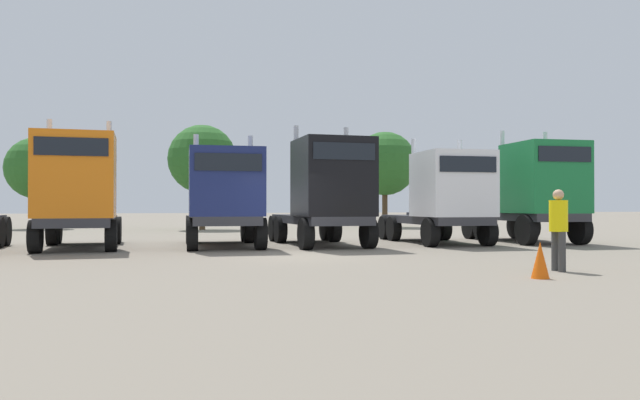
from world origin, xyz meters
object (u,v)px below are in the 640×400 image
(semi_truck_black, at_px, (328,191))
(traffic_cone_mid, at_px, (540,260))
(semi_truck_navy, at_px, (225,197))
(semi_truck_white, at_px, (445,197))
(visitor_in_hivis, at_px, (558,224))
(semi_truck_green, at_px, (537,191))
(semi_truck_orange, at_px, (77,191))

(semi_truck_black, xyz_separation_m, traffic_cone_mid, (1.85, -10.10, -1.59))
(semi_truck_navy, height_order, semi_truck_white, semi_truck_white)
(semi_truck_navy, height_order, semi_truck_black, semi_truck_black)
(semi_truck_white, height_order, traffic_cone_mid, semi_truck_white)
(semi_truck_white, height_order, visitor_in_hivis, semi_truck_white)
(semi_truck_green, bearing_deg, semi_truck_navy, -89.83)
(semi_truck_navy, relative_size, semi_truck_black, 0.97)
(semi_truck_navy, relative_size, semi_truck_white, 1.00)
(semi_truck_navy, bearing_deg, semi_truck_white, 90.66)
(semi_truck_white, distance_m, visitor_in_hivis, 9.43)
(semi_truck_orange, relative_size, semi_truck_navy, 1.01)
(semi_truck_orange, bearing_deg, semi_truck_green, 86.03)
(semi_truck_navy, bearing_deg, visitor_in_hivis, 36.28)
(semi_truck_black, relative_size, semi_truck_green, 1.09)
(semi_truck_navy, bearing_deg, semi_truck_green, 90.02)
(semi_truck_navy, relative_size, traffic_cone_mid, 8.36)
(semi_truck_navy, xyz_separation_m, semi_truck_green, (11.93, -0.19, 0.28))
(semi_truck_navy, xyz_separation_m, traffic_cone_mid, (5.43, -10.40, -1.38))
(semi_truck_green, bearing_deg, semi_truck_white, -91.23)
(semi_truck_orange, bearing_deg, visitor_in_hivis, 47.47)
(visitor_in_hivis, relative_size, traffic_cone_mid, 2.46)
(visitor_in_hivis, bearing_deg, semi_truck_green, 63.09)
(semi_truck_navy, xyz_separation_m, semi_truck_white, (8.19, -0.04, 0.04))
(semi_truck_white, height_order, semi_truck_green, semi_truck_green)
(semi_truck_orange, distance_m, semi_truck_navy, 4.78)
(semi_truck_orange, height_order, semi_truck_green, semi_truck_green)
(semi_truck_black, bearing_deg, semi_truck_green, 88.28)
(semi_truck_green, distance_m, traffic_cone_mid, 12.22)
(semi_truck_orange, xyz_separation_m, visitor_in_hivis, (11.38, -9.46, -0.88))
(semi_truck_white, xyz_separation_m, traffic_cone_mid, (-2.76, -10.37, -1.42))
(semi_truck_green, relative_size, traffic_cone_mid, 7.89)
(semi_truck_white, bearing_deg, semi_truck_green, 88.41)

